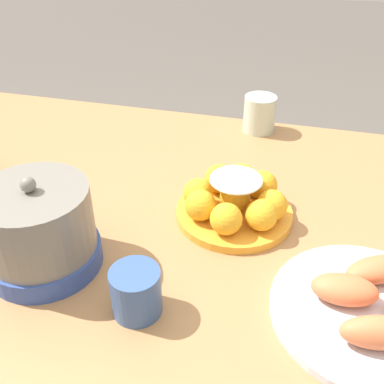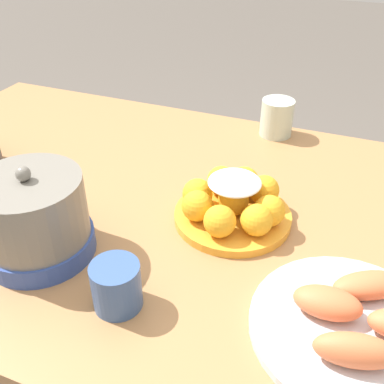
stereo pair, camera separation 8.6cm
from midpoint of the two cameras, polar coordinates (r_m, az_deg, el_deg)
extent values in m
cylinder|color=#A87547|center=(1.68, -17.01, 0.32)|extent=(0.06, 0.06, 0.69)
cube|color=#A87547|center=(0.91, -2.13, -1.77)|extent=(1.39, 0.86, 0.03)
cylinder|color=gold|center=(0.85, 8.04, -3.13)|extent=(0.22, 0.22, 0.02)
sphere|color=#F4A823|center=(0.84, 3.61, -0.30)|extent=(0.06, 0.06, 0.06)
sphere|color=#F4A823|center=(0.81, 3.69, -1.87)|extent=(0.06, 0.06, 0.06)
sphere|color=#F4A823|center=(0.78, 6.70, -3.82)|extent=(0.06, 0.06, 0.06)
sphere|color=#F4A823|center=(0.79, 11.30, -3.61)|extent=(0.06, 0.06, 0.06)
sphere|color=#F4A823|center=(0.82, 12.75, -2.45)|extent=(0.06, 0.06, 0.06)
sphere|color=#F4A823|center=(0.87, 11.95, 0.15)|extent=(0.06, 0.06, 0.06)
sphere|color=#F4A823|center=(0.89, 9.39, 1.28)|extent=(0.06, 0.06, 0.06)
sphere|color=#F4A823|center=(0.89, 6.54, 1.38)|extent=(0.06, 0.06, 0.06)
ellipsoid|color=white|center=(0.81, 8.45, 1.11)|extent=(0.10, 0.10, 0.02)
sphere|color=#F4A823|center=(0.83, 8.23, -1.12)|extent=(0.06, 0.06, 0.06)
cylinder|color=silver|center=(0.71, 22.86, -15.87)|extent=(0.28, 0.28, 0.01)
ellipsoid|color=#E57042|center=(0.69, 20.34, -13.20)|extent=(0.10, 0.06, 0.04)
ellipsoid|color=#E57042|center=(0.65, 23.80, -18.11)|extent=(0.11, 0.06, 0.05)
ellipsoid|color=#E57042|center=(0.75, 24.82, -10.82)|extent=(0.12, 0.10, 0.04)
cylinder|color=beige|center=(1.16, 12.84, 9.13)|extent=(0.08, 0.08, 0.09)
cylinder|color=#38568E|center=(0.67, -5.94, -11.92)|extent=(0.07, 0.07, 0.08)
cylinder|color=#334C99|center=(0.80, -15.85, -6.35)|extent=(0.19, 0.19, 0.04)
cylinder|color=slate|center=(0.76, -16.69, -2.16)|extent=(0.18, 0.18, 0.11)
sphere|color=slate|center=(0.72, -17.54, 2.11)|extent=(0.02, 0.02, 0.02)
camera|label=1|loc=(0.04, -87.14, 1.94)|focal=42.00mm
camera|label=2|loc=(0.04, 92.86, -1.94)|focal=42.00mm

